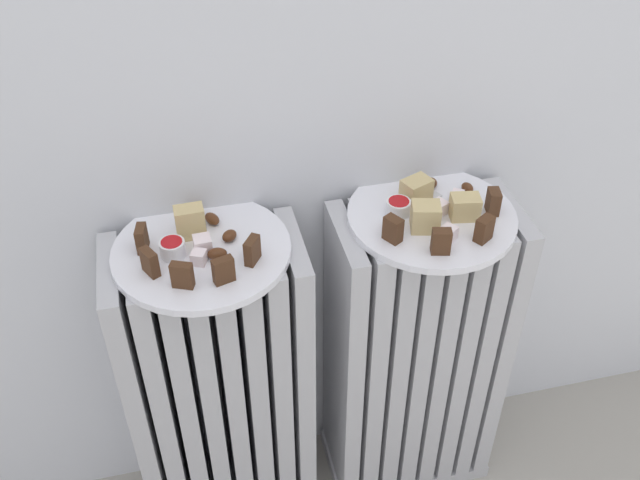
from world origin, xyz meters
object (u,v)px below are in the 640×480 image
(plate_right, at_px, (432,216))
(jam_bowl_right, at_px, (398,206))
(radiator_left, at_px, (221,393))
(plate_left, at_px, (202,251))
(jam_bowl_left, at_px, (172,248))
(fork, at_px, (446,203))
(radiator_right, at_px, (414,358))

(plate_right, xyz_separation_m, jam_bowl_right, (-0.05, 0.01, 0.02))
(radiator_left, xyz_separation_m, plate_right, (0.37, -0.00, 0.34))
(plate_left, relative_size, jam_bowl_right, 6.83)
(radiator_left, distance_m, jam_bowl_left, 0.36)
(jam_bowl_right, distance_m, fork, 0.08)
(radiator_left, xyz_separation_m, plate_left, (0.00, -0.00, 0.34))
(plate_left, bearing_deg, radiator_left, 116.57)
(radiator_right, distance_m, plate_left, 0.50)
(radiator_left, xyz_separation_m, jam_bowl_right, (0.31, 0.01, 0.35))
(jam_bowl_right, relative_size, fork, 0.44)
(plate_left, distance_m, fork, 0.40)
(jam_bowl_left, distance_m, fork, 0.44)
(radiator_left, xyz_separation_m, fork, (0.40, 0.02, 0.34))
(jam_bowl_left, bearing_deg, plate_right, 1.11)
(jam_bowl_left, relative_size, jam_bowl_right, 0.96)
(plate_right, distance_m, jam_bowl_right, 0.06)
(jam_bowl_left, xyz_separation_m, fork, (0.44, 0.03, -0.01))
(plate_left, distance_m, jam_bowl_left, 0.05)
(fork, bearing_deg, jam_bowl_left, -176.45)
(plate_left, bearing_deg, jam_bowl_right, 2.44)
(radiator_left, bearing_deg, plate_right, -0.00)
(plate_right, xyz_separation_m, jam_bowl_left, (-0.41, -0.01, 0.02))
(jam_bowl_right, bearing_deg, jam_bowl_left, -176.57)
(radiator_right, relative_size, plate_left, 2.41)
(radiator_left, xyz_separation_m, jam_bowl_left, (-0.04, -0.01, 0.36))
(plate_left, bearing_deg, jam_bowl_left, -169.25)
(plate_right, height_order, jam_bowl_right, jam_bowl_right)
(radiator_right, height_order, fork, fork)
(radiator_left, height_order, jam_bowl_right, jam_bowl_right)
(radiator_left, bearing_deg, radiator_right, 0.00)
(plate_right, relative_size, jam_bowl_right, 6.83)
(radiator_left, distance_m, plate_left, 0.34)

